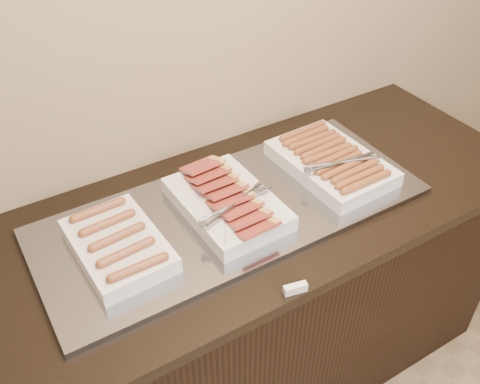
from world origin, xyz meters
The scene contains 6 objects.
counter centered at (0.00, 2.13, 0.45)m, with size 2.06×0.76×0.90m.
warming_tray centered at (-0.01, 2.13, 0.91)m, with size 1.20×0.50×0.02m, color gray.
dish_left centered at (-0.37, 2.13, 0.95)m, with size 0.24×0.34×0.07m.
dish_center centered at (-0.03, 2.13, 0.95)m, with size 0.28×0.41×0.09m.
dish_right centered at (0.38, 2.13, 0.95)m, with size 0.28×0.41×0.08m.
label_holder centered at (-0.03, 1.77, 0.91)m, with size 0.06×0.02×0.03m, color silver.
Camera 1 is at (-0.64, 1.05, 1.99)m, focal length 40.00 mm.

